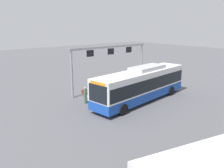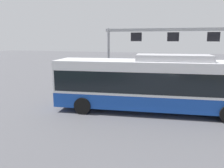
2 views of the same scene
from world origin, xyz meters
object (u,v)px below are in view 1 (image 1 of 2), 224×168
Objects in this scene: bus_main at (142,83)px; person_waiting_near at (85,95)px; person_waiting_mid at (93,88)px; person_boarding at (92,93)px; trash_bin at (151,80)px.

bus_main is 5.74m from person_waiting_near.
bus_main is 7.31× the size of person_waiting_near.
person_waiting_near is 1.00× the size of person_waiting_mid.
person_boarding is at bearing -45.05° from bus_main.
person_boarding is (3.85, -3.13, -0.92)m from bus_main.
trash_bin is (-5.81, -3.65, -1.20)m from bus_main.
bus_main reaches higher than person_boarding.
bus_main reaches higher than person_waiting_mid.
bus_main is 5.05m from person_waiting_mid.
person_waiting_near is at bearing 3.22° from trash_bin.
person_waiting_mid is at bearing 155.05° from person_boarding.
trash_bin is at bearing 61.88° from person_waiting_near.
bus_main is 13.55× the size of trash_bin.
person_waiting_mid is (3.14, -3.88, -0.76)m from bus_main.
trash_bin is at bearing -153.74° from bus_main.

